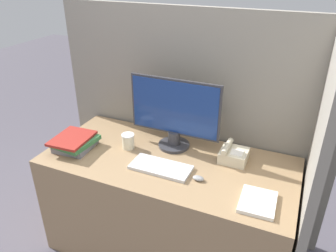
% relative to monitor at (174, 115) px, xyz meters
% --- Properties ---
extents(cubicle_panel_rear, '(2.01, 0.04, 1.65)m').
position_rel_monitor_xyz_m(cubicle_panel_rear, '(0.03, 0.23, -0.17)').
color(cubicle_panel_rear, gray).
rests_on(cubicle_panel_rear, ground_plane).
extents(cubicle_panel_right, '(0.04, 0.81, 1.65)m').
position_rel_monitor_xyz_m(cubicle_panel_right, '(0.87, -0.15, -0.17)').
color(cubicle_panel_right, gray).
rests_on(cubicle_panel_right, ground_plane).
extents(desk, '(1.61, 0.75, 0.76)m').
position_rel_monitor_xyz_m(desk, '(0.03, -0.18, -0.61)').
color(desk, '#937551').
rests_on(desk, ground_plane).
extents(monitor, '(0.62, 0.21, 0.48)m').
position_rel_monitor_xyz_m(monitor, '(0.00, 0.00, 0.00)').
color(monitor, '#333338').
rests_on(monitor, desk).
extents(keyboard, '(0.37, 0.17, 0.02)m').
position_rel_monitor_xyz_m(keyboard, '(0.03, -0.29, -0.22)').
color(keyboard, silver).
rests_on(keyboard, desk).
extents(mouse, '(0.07, 0.04, 0.03)m').
position_rel_monitor_xyz_m(mouse, '(0.28, -0.30, -0.22)').
color(mouse, gray).
rests_on(mouse, desk).
extents(coffee_cup, '(0.09, 0.09, 0.10)m').
position_rel_monitor_xyz_m(coffee_cup, '(-0.27, -0.15, -0.18)').
color(coffee_cup, beige).
rests_on(coffee_cup, desk).
extents(book_stack, '(0.26, 0.29, 0.09)m').
position_rel_monitor_xyz_m(book_stack, '(-0.60, -0.30, -0.19)').
color(book_stack, slate).
rests_on(book_stack, desk).
extents(desk_telephone, '(0.17, 0.18, 0.11)m').
position_rel_monitor_xyz_m(desk_telephone, '(0.41, -0.02, -0.19)').
color(desk_telephone, beige).
rests_on(desk_telephone, desk).
extents(paper_pile, '(0.19, 0.23, 0.02)m').
position_rel_monitor_xyz_m(paper_pile, '(0.63, -0.37, -0.22)').
color(paper_pile, white).
rests_on(paper_pile, desk).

